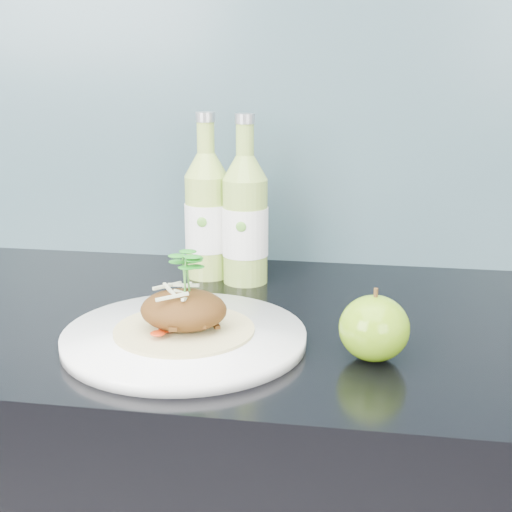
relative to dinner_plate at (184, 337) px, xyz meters
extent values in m
cube|color=#6E9FAD|center=(0.02, 0.41, 0.34)|extent=(4.00, 0.02, 0.70)
cylinder|color=white|center=(0.00, 0.00, 0.00)|extent=(0.36, 0.36, 0.02)
cylinder|color=tan|center=(0.00, 0.00, 0.01)|extent=(0.17, 0.17, 0.00)
ellipsoid|color=#563210|center=(0.00, 0.00, 0.04)|extent=(0.11, 0.09, 0.05)
ellipsoid|color=#5A8B0F|center=(0.23, -0.01, 0.03)|extent=(0.11, 0.11, 0.08)
cylinder|color=#472D14|center=(0.23, -0.01, 0.07)|extent=(0.01, 0.00, 0.01)
cylinder|color=#9BB94D|center=(-0.04, 0.28, 0.07)|extent=(0.07, 0.07, 0.16)
cone|color=#9BB94D|center=(-0.04, 0.28, 0.17)|extent=(0.07, 0.07, 0.04)
cylinder|color=#9BB94D|center=(-0.04, 0.28, 0.22)|extent=(0.03, 0.03, 0.05)
cylinder|color=silver|center=(-0.04, 0.28, 0.25)|extent=(0.03, 0.03, 0.01)
cylinder|color=white|center=(-0.04, 0.28, 0.07)|extent=(0.07, 0.07, 0.08)
ellipsoid|color=#59A533|center=(-0.04, 0.25, 0.09)|extent=(0.02, 0.00, 0.02)
cylinder|color=#8FB14A|center=(0.03, 0.26, 0.07)|extent=(0.09, 0.09, 0.16)
cone|color=#8FB14A|center=(0.03, 0.26, 0.17)|extent=(0.07, 0.07, 0.04)
cylinder|color=#8FB14A|center=(0.03, 0.26, 0.22)|extent=(0.03, 0.03, 0.05)
cylinder|color=silver|center=(0.03, 0.26, 0.25)|extent=(0.03, 0.03, 0.01)
cylinder|color=white|center=(0.03, 0.26, 0.07)|extent=(0.09, 0.09, 0.08)
ellipsoid|color=#59A533|center=(0.03, 0.23, 0.09)|extent=(0.02, 0.00, 0.02)
camera|label=1|loc=(0.22, -0.80, 0.33)|focal=50.00mm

